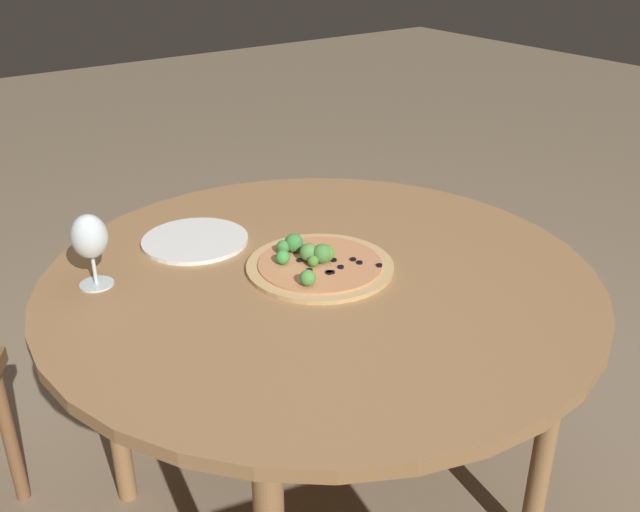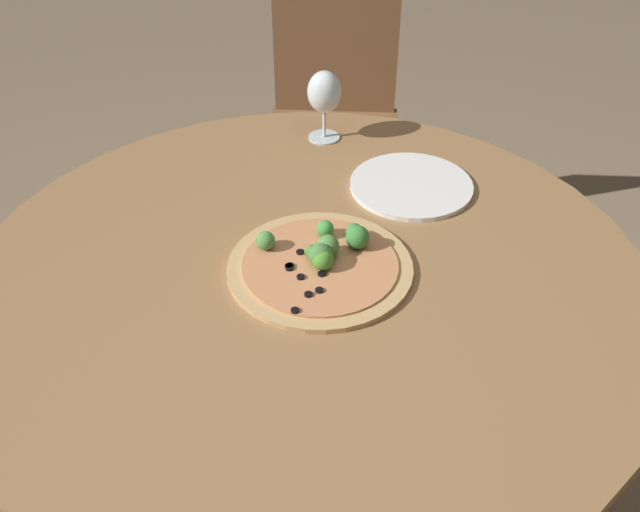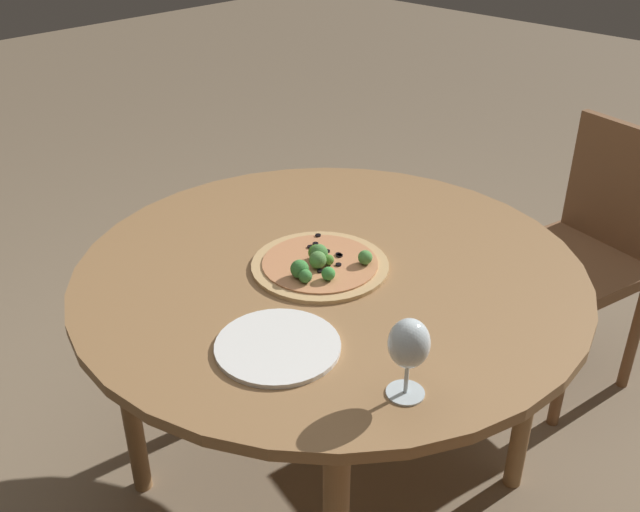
{
  "view_description": "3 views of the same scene",
  "coord_description": "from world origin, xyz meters",
  "px_view_note": "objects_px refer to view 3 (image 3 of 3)",
  "views": [
    {
      "loc": [
        -0.8,
        -1.1,
        1.43
      ],
      "look_at": [
        0.01,
        0.02,
        0.75
      ],
      "focal_mm": 40.0,
      "sensor_mm": 36.0,
      "label": 1
    },
    {
      "loc": [
        0.88,
        -0.4,
        1.5
      ],
      "look_at": [
        0.01,
        0.02,
        0.75
      ],
      "focal_mm": 40.0,
      "sensor_mm": 36.0,
      "label": 2
    },
    {
      "loc": [
        -0.99,
        1.05,
        1.57
      ],
      "look_at": [
        0.01,
        0.02,
        0.75
      ],
      "focal_mm": 40.0,
      "sensor_mm": 36.0,
      "label": 3
    }
  ],
  "objects_px": {
    "chair_2": "(586,249)",
    "pizza": "(320,264)",
    "wine_glass": "(409,345)",
    "plate_near": "(278,346)"
  },
  "relations": [
    {
      "from": "pizza",
      "to": "wine_glass",
      "type": "height_order",
      "value": "wine_glass"
    },
    {
      "from": "wine_glass",
      "to": "plate_near",
      "type": "bearing_deg",
      "value": 14.56
    },
    {
      "from": "pizza",
      "to": "plate_near",
      "type": "xyz_separation_m",
      "value": [
        -0.15,
        0.28,
        -0.01
      ]
    },
    {
      "from": "chair_2",
      "to": "pizza",
      "type": "xyz_separation_m",
      "value": [
        0.23,
        0.97,
        0.26
      ]
    },
    {
      "from": "chair_2",
      "to": "plate_near",
      "type": "relative_size",
      "value": 3.44
    },
    {
      "from": "chair_2",
      "to": "plate_near",
      "type": "xyz_separation_m",
      "value": [
        0.08,
        1.24,
        0.25
      ]
    },
    {
      "from": "chair_2",
      "to": "pizza",
      "type": "height_order",
      "value": "chair_2"
    },
    {
      "from": "wine_glass",
      "to": "plate_near",
      "type": "distance_m",
      "value": 0.29
    },
    {
      "from": "wine_glass",
      "to": "plate_near",
      "type": "height_order",
      "value": "wine_glass"
    },
    {
      "from": "chair_2",
      "to": "wine_glass",
      "type": "relative_size",
      "value": 5.4
    }
  ]
}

